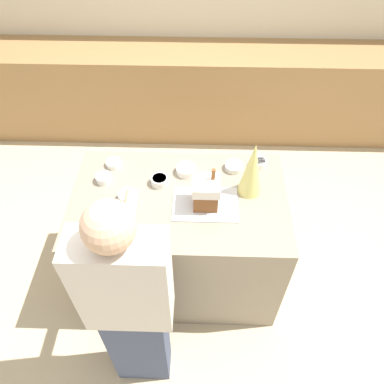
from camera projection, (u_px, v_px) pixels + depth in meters
name	position (u px, v px, depth m)	size (l,w,h in m)	color
ground_plane	(182.00, 273.00, 3.11)	(12.00, 12.00, 0.00)	#C6B28E
wall_back	(190.00, 1.00, 3.67)	(8.00, 0.05, 2.60)	beige
back_cabinet_block	(189.00, 93.00, 4.06)	(6.00, 0.60, 0.96)	#9E7547
kitchen_island	(180.00, 240.00, 2.76)	(1.41, 0.87, 0.94)	gray
baking_tray	(205.00, 204.00, 2.38)	(0.42, 0.29, 0.01)	silver
gingerbread_house	(206.00, 192.00, 2.30)	(0.17, 0.17, 0.27)	brown
decorative_tree	(252.00, 169.00, 2.31)	(0.15, 0.15, 0.40)	#DBD675
candy_bowl_far_right	(234.00, 166.00, 2.58)	(0.12, 0.12, 0.04)	silver
candy_bowl_far_left	(186.00, 170.00, 2.55)	(0.13, 0.13, 0.05)	white
candy_bowl_behind_tray	(160.00, 180.00, 2.48)	(0.12, 0.12, 0.05)	white
candy_bowl_beside_tree	(114.00, 163.00, 2.61)	(0.11, 0.11, 0.04)	silver
candy_bowl_front_corner	(104.00, 178.00, 2.50)	(0.11, 0.11, 0.05)	white
candy_bowl_center_rear	(128.00, 196.00, 2.39)	(0.12, 0.12, 0.05)	white
candy_bowl_near_tray_left	(259.00, 163.00, 2.60)	(0.11, 0.11, 0.05)	white
person	(131.00, 307.00, 1.97)	(0.45, 0.56, 1.70)	#424C6B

